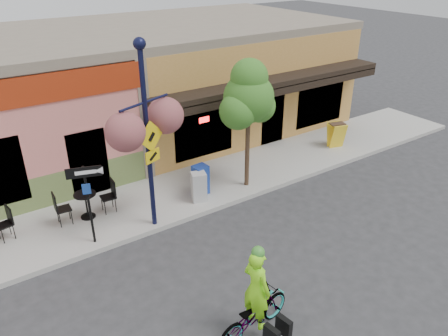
% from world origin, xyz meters
% --- Properties ---
extents(ground, '(90.00, 90.00, 0.00)m').
position_xyz_m(ground, '(0.00, 0.00, 0.00)').
color(ground, '#2D2D30').
rests_on(ground, ground).
extents(sidewalk, '(24.00, 3.00, 0.15)m').
position_xyz_m(sidewalk, '(0.00, 2.00, 0.07)').
color(sidewalk, '#9E9B93').
rests_on(sidewalk, ground).
extents(curb, '(24.00, 0.12, 0.15)m').
position_xyz_m(curb, '(0.00, 0.55, 0.07)').
color(curb, '#A8A59E').
rests_on(curb, ground).
extents(building, '(18.20, 8.20, 4.50)m').
position_xyz_m(building, '(0.00, 7.50, 2.25)').
color(building, '#D67369').
rests_on(building, ground).
extents(bicycle, '(1.99, 0.95, 1.01)m').
position_xyz_m(bicycle, '(-2.14, -3.87, 0.50)').
color(bicycle, maroon).
rests_on(bicycle, ground).
extents(cyclist_rider, '(0.53, 0.72, 1.81)m').
position_xyz_m(cyclist_rider, '(-2.09, -3.87, 0.91)').
color(cyclist_rider, '#8FFF1A').
rests_on(cyclist_rider, ground).
extents(lamp_post, '(1.79, 1.20, 5.21)m').
position_xyz_m(lamp_post, '(-2.13, 0.76, 2.75)').
color(lamp_post, black).
rests_on(lamp_post, sidewalk).
extents(one_way_sign, '(0.88, 0.44, 2.26)m').
position_xyz_m(one_way_sign, '(-3.84, 0.86, 1.28)').
color(one_way_sign, black).
rests_on(one_way_sign, sidewalk).
extents(cafe_set_right, '(1.75, 0.95, 1.02)m').
position_xyz_m(cafe_set_right, '(-3.59, 2.15, 0.66)').
color(cafe_set_right, black).
rests_on(cafe_set_right, sidewalk).
extents(newspaper_box_blue, '(0.48, 0.43, 0.98)m').
position_xyz_m(newspaper_box_blue, '(-0.13, 1.48, 0.64)').
color(newspaper_box_blue, navy).
rests_on(newspaper_box_blue, sidewalk).
extents(newspaper_box_grey, '(0.54, 0.51, 0.94)m').
position_xyz_m(newspaper_box_grey, '(-0.40, 1.15, 0.62)').
color(newspaper_box_grey, '#AFAFAF').
rests_on(newspaper_box_grey, sidewalk).
extents(street_tree, '(2.19, 2.19, 4.24)m').
position_xyz_m(street_tree, '(1.43, 1.13, 2.27)').
color(street_tree, '#3D7A26').
rests_on(street_tree, sidewalk).
extents(sandwich_board, '(0.69, 0.58, 0.99)m').
position_xyz_m(sandwich_board, '(6.17, 1.50, 0.64)').
color(sandwich_board, yellow).
rests_on(sandwich_board, sidewalk).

